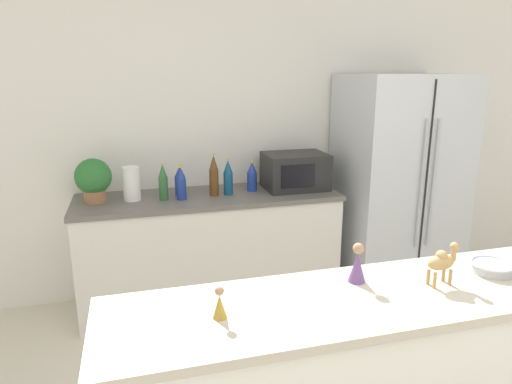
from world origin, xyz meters
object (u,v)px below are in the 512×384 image
(potted_plant, at_px, (93,179))
(back_bottle_1, at_px, (181,184))
(microwave, at_px, (295,171))
(back_bottle_3, at_px, (228,178))
(back_bottle_0, at_px, (163,182))
(fruit_bowl, at_px, (492,267))
(paper_towel_roll, at_px, (131,184))
(back_bottle_4, at_px, (252,177))
(wise_man_figurine_blue, at_px, (220,304))
(refrigerator, at_px, (397,184))
(back_bottle_2, at_px, (214,176))
(back_bottle_5, at_px, (180,181))
(wise_man_figurine_crimson, at_px, (357,265))
(camel_figurine, at_px, (442,261))

(potted_plant, height_order, back_bottle_1, potted_plant)
(microwave, height_order, back_bottle_3, microwave)
(back_bottle_0, xyz_separation_m, fruit_bowl, (1.23, -1.79, -0.03))
(paper_towel_roll, height_order, back_bottle_3, back_bottle_3)
(back_bottle_0, bearing_deg, microwave, 3.44)
(back_bottle_4, bearing_deg, back_bottle_1, -169.88)
(back_bottle_0, relative_size, wise_man_figurine_blue, 2.30)
(back_bottle_1, relative_size, back_bottle_3, 0.89)
(refrigerator, bearing_deg, potted_plant, 177.36)
(back_bottle_2, height_order, fruit_bowl, back_bottle_2)
(fruit_bowl, bearing_deg, back_bottle_1, 122.15)
(back_bottle_1, xyz_separation_m, back_bottle_2, (0.25, 0.04, 0.04))
(back_bottle_4, bearing_deg, back_bottle_5, 177.60)
(refrigerator, relative_size, paper_towel_roll, 7.19)
(microwave, bearing_deg, back_bottle_0, -176.56)
(refrigerator, xyz_separation_m, paper_towel_roll, (-2.11, 0.09, 0.12))
(paper_towel_roll, xyz_separation_m, back_bottle_4, (0.90, 0.03, -0.01))
(back_bottle_2, bearing_deg, refrigerator, -2.44)
(refrigerator, xyz_separation_m, back_bottle_4, (-1.21, 0.12, 0.11))
(refrigerator, relative_size, back_bottle_5, 7.63)
(back_bottle_4, relative_size, wise_man_figurine_blue, 2.00)
(back_bottle_0, xyz_separation_m, back_bottle_4, (0.68, 0.08, -0.02))
(potted_plant, xyz_separation_m, wise_man_figurine_blue, (0.53, -1.91, -0.04))
(microwave, distance_m, back_bottle_3, 0.55)
(wise_man_figurine_crimson, bearing_deg, wise_man_figurine_blue, -167.56)
(back_bottle_5, bearing_deg, back_bottle_4, -2.40)
(paper_towel_roll, bearing_deg, back_bottle_2, -2.59)
(back_bottle_1, bearing_deg, paper_towel_roll, 168.40)
(back_bottle_2, bearing_deg, back_bottle_1, -169.86)
(back_bottle_3, relative_size, wise_man_figurine_blue, 2.33)
(wise_man_figurine_blue, bearing_deg, camel_figurine, 1.13)
(fruit_bowl, bearing_deg, wise_man_figurine_blue, -177.24)
(back_bottle_5, bearing_deg, refrigerator, -4.64)
(back_bottle_4, distance_m, fruit_bowl, 1.95)
(paper_towel_roll, bearing_deg, back_bottle_1, -11.60)
(potted_plant, xyz_separation_m, paper_towel_roll, (0.25, -0.02, -0.05))
(back_bottle_3, height_order, wise_man_figurine_blue, back_bottle_3)
(microwave, xyz_separation_m, back_bottle_2, (-0.66, -0.04, 0.01))
(refrigerator, distance_m, wise_man_figurine_blue, 2.58)
(back_bottle_3, relative_size, back_bottle_5, 1.19)
(paper_towel_roll, height_order, back_bottle_1, paper_towel_roll)
(refrigerator, bearing_deg, wise_man_figurine_blue, -135.53)
(back_bottle_5, relative_size, wise_man_figurine_crimson, 1.40)
(back_bottle_0, distance_m, back_bottle_3, 0.48)
(back_bottle_0, xyz_separation_m, back_bottle_1, (0.13, -0.02, -0.01))
(back_bottle_0, bearing_deg, back_bottle_2, 3.53)
(paper_towel_roll, xyz_separation_m, fruit_bowl, (1.46, -1.84, -0.02))
(fruit_bowl, bearing_deg, back_bottle_4, 106.58)
(refrigerator, bearing_deg, camel_figurine, -117.73)
(refrigerator, bearing_deg, back_bottle_2, 177.56)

